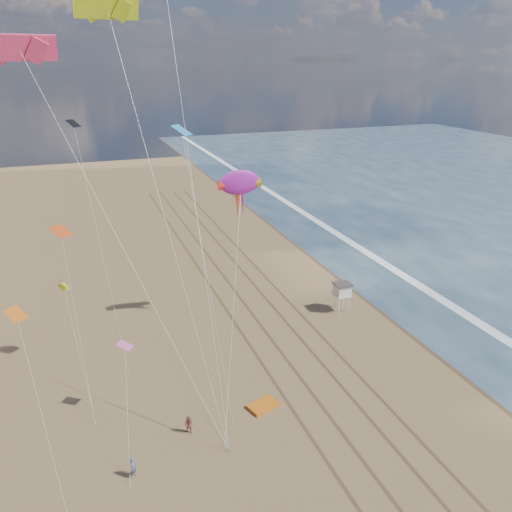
{
  "coord_description": "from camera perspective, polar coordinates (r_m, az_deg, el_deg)",
  "views": [
    {
      "loc": [
        -15.12,
        -13.48,
        26.07
      ],
      "look_at": [
        -0.69,
        26.0,
        9.5
      ],
      "focal_mm": 35.0,
      "sensor_mm": 36.0,
      "label": 1
    }
  ],
  "objects": [
    {
      "name": "tracks",
      "position": [
        53.69,
        1.8,
        -7.54
      ],
      "size": [
        7.68,
        120.0,
        0.01
      ],
      "color": "brown",
      "rests_on": "ground"
    },
    {
      "name": "show_kite",
      "position": [
        48.63,
        -1.88,
        8.35
      ],
      "size": [
        5.69,
        9.18,
        23.46
      ],
      "color": "#AA1AA5",
      "rests_on": "ground"
    },
    {
      "name": "small_kites",
      "position": [
        40.46,
        -18.54,
        3.43
      ],
      "size": [
        13.59,
        19.49,
        15.8
      ],
      "color": "#DF4412",
      "rests_on": "ground"
    },
    {
      "name": "lifeguard_stand",
      "position": [
        55.6,
        9.82,
        -3.83
      ],
      "size": [
        1.85,
        1.85,
        3.33
      ],
      "color": "white",
      "rests_on": "ground"
    },
    {
      "name": "wet_sand",
      "position": [
        68.59,
        11.51,
        -1.28
      ],
      "size": [
        260.0,
        260.0,
        0.0
      ],
      "primitive_type": "plane",
      "color": "#42301E",
      "rests_on": "ground"
    },
    {
      "name": "kite_flyer_a",
      "position": [
        37.0,
        -13.85,
        -22.4
      ],
      "size": [
        0.66,
        0.65,
        1.54
      ],
      "primitive_type": "imported",
      "rotation": [
        0.0,
        0.0,
        0.75
      ],
      "color": "slate",
      "rests_on": "ground"
    },
    {
      "name": "kite_flyer_b",
      "position": [
        39.48,
        -7.66,
        -18.6
      ],
      "size": [
        0.93,
        0.91,
        1.51
      ],
      "primitive_type": "imported",
      "rotation": [
        0.0,
        0.0,
        -0.71
      ],
      "color": "#9C4F50",
      "rests_on": "ground"
    },
    {
      "name": "foam",
      "position": [
        70.77,
        14.43,
        -0.81
      ],
      "size": [
        260.0,
        260.0,
        0.0
      ],
      "primitive_type": "plane",
      "color": "white",
      "rests_on": "ground"
    },
    {
      "name": "grounded_kite",
      "position": [
        41.91,
        0.8,
        -16.72
      ],
      "size": [
        2.69,
        2.13,
        0.27
      ],
      "primitive_type": "cube",
      "rotation": [
        0.0,
        0.0,
        0.31
      ],
      "color": "orange",
      "rests_on": "ground"
    }
  ]
}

